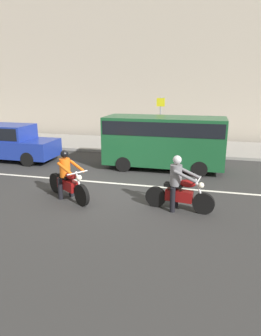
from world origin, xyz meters
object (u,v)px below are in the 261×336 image
Objects in this scene: parked_sedan_cobalt_blue at (9,142)px; pedestrian_bystander at (139,128)px; street_sign_post at (160,118)px; motorcycle_with_rider_gray at (179,188)px; motorcycle_with_rider_orange_stripe at (67,179)px; parked_van_forest_green at (164,139)px.

parked_sedan_cobalt_blue is 7.06m from pedestrian_bystander.
street_sign_post reaches higher than pedestrian_bystander.
street_sign_post is at bearing 102.74° from motorcycle_with_rider_gray.
motorcycle_with_rider_orange_stripe is 0.44× the size of parked_sedan_cobalt_blue.
motorcycle_with_rider_orange_stripe is 0.96× the size of motorcycle_with_rider_gray.
motorcycle_with_rider_orange_stripe is 8.29m from street_sign_post.
motorcycle_with_rider_gray is at bearing -77.26° from street_sign_post.
parked_van_forest_green is 7.42m from parked_sedan_cobalt_blue.
parked_sedan_cobalt_blue is (-8.48, 4.11, 0.22)m from motorcycle_with_rider_gray.
pedestrian_bystander is at bearing 40.62° from parked_sedan_cobalt_blue.
street_sign_post is (1.69, 8.03, 1.15)m from motorcycle_with_rider_orange_stripe.
street_sign_post is (-1.83, 8.09, 1.12)m from motorcycle_with_rider_gray.
pedestrian_bystander reaches higher than motorcycle_with_rider_orange_stripe.
parked_van_forest_green is at bearing -78.51° from street_sign_post.
motorcycle_with_rider_gray is at bearing -70.26° from pedestrian_bystander.
street_sign_post is 1.59m from pedestrian_bystander.
parked_van_forest_green is 3.03× the size of pedestrian_bystander.
pedestrian_bystander is at bearing 109.74° from motorcycle_with_rider_gray.
parked_sedan_cobalt_blue is 7.80m from street_sign_post.
pedestrian_bystander is (5.35, 4.59, 0.22)m from parked_sedan_cobalt_blue.
motorcycle_with_rider_orange_stripe is at bearing -119.33° from parked_van_forest_green.
motorcycle_with_rider_orange_stripe is 1.17× the size of pedestrian_bystander.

